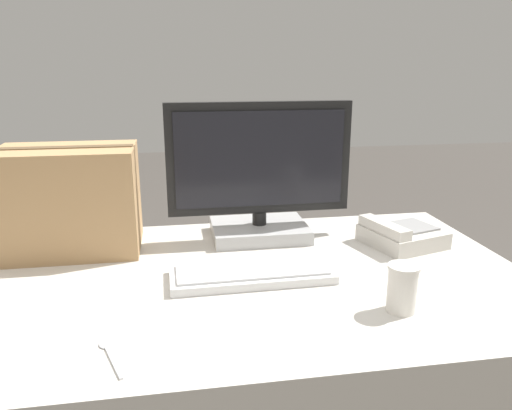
{
  "coord_description": "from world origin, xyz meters",
  "views": [
    {
      "loc": [
        -0.01,
        -1.18,
        1.25
      ],
      "look_at": [
        0.21,
        0.14,
        0.86
      ],
      "focal_mm": 35.0,
      "sensor_mm": 36.0,
      "label": 1
    }
  ],
  "objects_px": {
    "keyboard": "(252,274)",
    "cardboard_box": "(70,200)",
    "desk_phone": "(401,235)",
    "paper_cup_right": "(402,288)",
    "spoon": "(109,352)",
    "monitor": "(260,181)"
  },
  "relations": [
    {
      "from": "keyboard",
      "to": "cardboard_box",
      "type": "height_order",
      "value": "cardboard_box"
    },
    {
      "from": "desk_phone",
      "to": "paper_cup_right",
      "type": "xyz_separation_m",
      "value": [
        -0.18,
        -0.39,
        0.03
      ]
    },
    {
      "from": "desk_phone",
      "to": "cardboard_box",
      "type": "relative_size",
      "value": 0.64
    },
    {
      "from": "keyboard",
      "to": "desk_phone",
      "type": "bearing_deg",
      "value": 18.48
    },
    {
      "from": "keyboard",
      "to": "cardboard_box",
      "type": "bearing_deg",
      "value": 147.92
    },
    {
      "from": "monitor",
      "to": "keyboard",
      "type": "height_order",
      "value": "monitor"
    },
    {
      "from": "paper_cup_right",
      "to": "cardboard_box",
      "type": "relative_size",
      "value": 0.28
    },
    {
      "from": "keyboard",
      "to": "monitor",
      "type": "bearing_deg",
      "value": 75.66
    },
    {
      "from": "paper_cup_right",
      "to": "monitor",
      "type": "bearing_deg",
      "value": 112.8
    },
    {
      "from": "desk_phone",
      "to": "spoon",
      "type": "bearing_deg",
      "value": -166.21
    },
    {
      "from": "paper_cup_right",
      "to": "cardboard_box",
      "type": "distance_m",
      "value": 0.94
    },
    {
      "from": "paper_cup_right",
      "to": "spoon",
      "type": "relative_size",
      "value": 0.77
    },
    {
      "from": "monitor",
      "to": "paper_cup_right",
      "type": "bearing_deg",
      "value": -67.2
    },
    {
      "from": "spoon",
      "to": "monitor",
      "type": "bearing_deg",
      "value": -52.79
    },
    {
      "from": "monitor",
      "to": "paper_cup_right",
      "type": "relative_size",
      "value": 5.19
    },
    {
      "from": "monitor",
      "to": "paper_cup_right",
      "type": "height_order",
      "value": "monitor"
    },
    {
      "from": "spoon",
      "to": "cardboard_box",
      "type": "xyz_separation_m",
      "value": [
        -0.16,
        0.58,
        0.15
      ]
    },
    {
      "from": "keyboard",
      "to": "cardboard_box",
      "type": "xyz_separation_m",
      "value": [
        -0.48,
        0.29,
        0.14
      ]
    },
    {
      "from": "keyboard",
      "to": "paper_cup_right",
      "type": "height_order",
      "value": "paper_cup_right"
    },
    {
      "from": "monitor",
      "to": "spoon",
      "type": "height_order",
      "value": "monitor"
    },
    {
      "from": "monitor",
      "to": "desk_phone",
      "type": "distance_m",
      "value": 0.46
    },
    {
      "from": "keyboard",
      "to": "paper_cup_right",
      "type": "distance_m",
      "value": 0.38
    }
  ]
}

